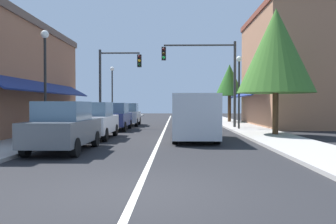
# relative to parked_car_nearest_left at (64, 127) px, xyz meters

# --- Properties ---
(ground_plane) EXTENTS (80.00, 80.00, 0.00)m
(ground_plane) POSITION_rel_parked_car_nearest_left_xyz_m (3.21, 12.54, -0.88)
(ground_plane) COLOR black
(sidewalk_left) EXTENTS (2.60, 56.00, 0.12)m
(sidewalk_left) POSITION_rel_parked_car_nearest_left_xyz_m (-2.29, 12.54, -0.82)
(sidewalk_left) COLOR #A39E99
(sidewalk_left) RESTS_ON ground
(sidewalk_right) EXTENTS (2.60, 56.00, 0.12)m
(sidewalk_right) POSITION_rel_parked_car_nearest_left_xyz_m (8.71, 12.54, -0.82)
(sidewalk_right) COLOR #A39E99
(sidewalk_right) RESTS_ON ground
(lane_center_stripe) EXTENTS (0.14, 52.00, 0.01)m
(lane_center_stripe) POSITION_rel_parked_car_nearest_left_xyz_m (3.21, 12.54, -0.88)
(lane_center_stripe) COLOR silver
(lane_center_stripe) RESTS_ON ground
(storefront_right_block) EXTENTS (6.51, 10.20, 8.68)m
(storefront_right_block) POSITION_rel_parked_car_nearest_left_xyz_m (12.60, 14.54, 3.46)
(storefront_right_block) COLOR #9E6B4C
(storefront_right_block) RESTS_ON ground
(parked_car_nearest_left) EXTENTS (1.78, 4.10, 1.77)m
(parked_car_nearest_left) POSITION_rel_parked_car_nearest_left_xyz_m (0.00, 0.00, 0.00)
(parked_car_nearest_left) COLOR #4C5156
(parked_car_nearest_left) RESTS_ON ground
(parked_car_second_left) EXTENTS (1.81, 4.12, 1.77)m
(parked_car_second_left) POSITION_rel_parked_car_nearest_left_xyz_m (-0.03, 4.59, 0.00)
(parked_car_second_left) COLOR silver
(parked_car_second_left) RESTS_ON ground
(parked_car_third_left) EXTENTS (1.79, 4.10, 1.77)m
(parked_car_third_left) POSITION_rel_parked_car_nearest_left_xyz_m (-0.02, 10.18, 0.00)
(parked_car_third_left) COLOR navy
(parked_car_third_left) RESTS_ON ground
(parked_car_far_left) EXTENTS (1.87, 4.15, 1.77)m
(parked_car_far_left) POSITION_rel_parked_car_nearest_left_xyz_m (0.17, 14.81, 0.00)
(parked_car_far_left) COLOR #B7BABF
(parked_car_far_left) RESTS_ON ground
(van_in_lane) EXTENTS (2.06, 5.21, 2.12)m
(van_in_lane) POSITION_rel_parked_car_nearest_left_xyz_m (4.83, 3.95, 0.27)
(van_in_lane) COLOR #B2B7BC
(van_in_lane) RESTS_ON ground
(traffic_signal_mast_arm) EXTENTS (5.12, 0.50, 6.00)m
(traffic_signal_mast_arm) POSITION_rel_parked_car_nearest_left_xyz_m (6.29, 11.52, 3.21)
(traffic_signal_mast_arm) COLOR #333333
(traffic_signal_mast_arm) RESTS_ON ground
(traffic_signal_left_corner) EXTENTS (3.15, 0.50, 5.68)m
(traffic_signal_left_corner) POSITION_rel_parked_car_nearest_left_xyz_m (-0.58, 12.84, 2.87)
(traffic_signal_left_corner) COLOR #333333
(traffic_signal_left_corner) RESTS_ON ground
(street_lamp_left_near) EXTENTS (0.36, 0.36, 5.02)m
(street_lamp_left_near) POSITION_rel_parked_car_nearest_left_xyz_m (-1.98, 3.41, 2.48)
(street_lamp_left_near) COLOR black
(street_lamp_left_near) RESTS_ON ground
(street_lamp_right_mid) EXTENTS (0.36, 0.36, 4.77)m
(street_lamp_right_mid) POSITION_rel_parked_car_nearest_left_xyz_m (8.01, 10.01, 2.34)
(street_lamp_right_mid) COLOR black
(street_lamp_right_mid) RESTS_ON ground
(street_lamp_left_far) EXTENTS (0.36, 0.36, 5.07)m
(street_lamp_left_far) POSITION_rel_parked_car_nearest_left_xyz_m (-1.78, 18.58, 2.51)
(street_lamp_left_far) COLOR black
(street_lamp_left_far) RESTS_ON ground
(tree_right_near) EXTENTS (3.99, 3.99, 6.66)m
(tree_right_near) POSITION_rel_parked_car_nearest_left_xyz_m (9.15, 5.95, 3.58)
(tree_right_near) COLOR #4C331E
(tree_right_near) RESTS_ON ground
(tree_right_far) EXTENTS (2.57, 2.57, 5.31)m
(tree_right_far) POSITION_rel_parked_car_nearest_left_xyz_m (8.83, 19.08, 2.99)
(tree_right_far) COLOR #4C331E
(tree_right_far) RESTS_ON ground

